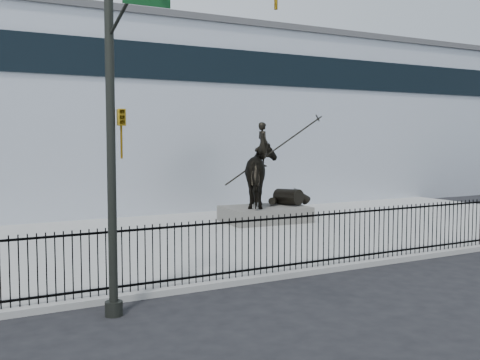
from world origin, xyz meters
TOP-DOWN VIEW (x-y plane):
  - ground at (0.00, 0.00)m, footprint 120.00×120.00m
  - plaza at (0.00, 7.00)m, footprint 30.00×12.00m
  - building at (0.00, 20.00)m, footprint 44.00×14.00m
  - picket_fence at (0.00, 1.25)m, footprint 22.10×0.10m
  - statue_plinth at (1.86, 8.91)m, footprint 3.54×2.57m
  - equestrian_statue at (1.92, 8.91)m, footprint 4.31×2.83m
  - traffic_signal_left at (-6.75, -0.62)m, footprint 1.52×4.84m

SIDE VIEW (x-z plane):
  - ground at x=0.00m, z-range 0.00..0.00m
  - plaza at x=0.00m, z-range 0.00..0.15m
  - statue_plinth at x=1.86m, z-range 0.15..0.78m
  - picket_fence at x=0.00m, z-range 0.15..1.65m
  - equestrian_statue at x=1.92m, z-range 0.27..3.94m
  - traffic_signal_left at x=-6.75m, z-range 0.53..7.53m
  - building at x=0.00m, z-range 0.00..9.00m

